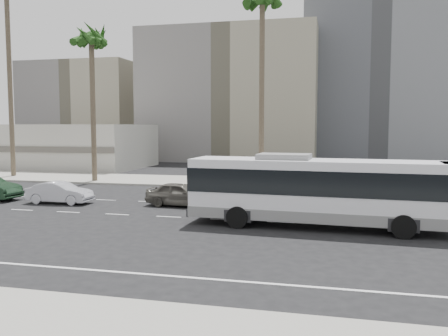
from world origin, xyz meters
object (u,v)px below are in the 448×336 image
(city_bus, at_px, (316,189))
(car_a, at_px, (181,194))
(palm_mid, at_px, (91,41))
(car_b, at_px, (60,193))
(palm_near, at_px, (262,3))

(city_bus, height_order, car_a, city_bus)
(car_a, height_order, palm_mid, palm_mid)
(palm_mid, bearing_deg, city_bus, -35.91)
(city_bus, distance_m, car_b, 16.41)
(city_bus, distance_m, palm_near, 20.98)
(city_bus, distance_m, palm_mid, 26.01)
(car_b, relative_size, palm_mid, 0.31)
(car_a, bearing_deg, car_b, 100.97)
(car_b, relative_size, palm_near, 0.25)
(car_a, bearing_deg, palm_near, -9.80)
(city_bus, bearing_deg, car_a, 156.62)
(car_a, height_order, car_b, car_a)
(car_a, height_order, palm_near, palm_near)
(car_a, relative_size, car_b, 1.04)
(city_bus, relative_size, car_a, 2.88)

